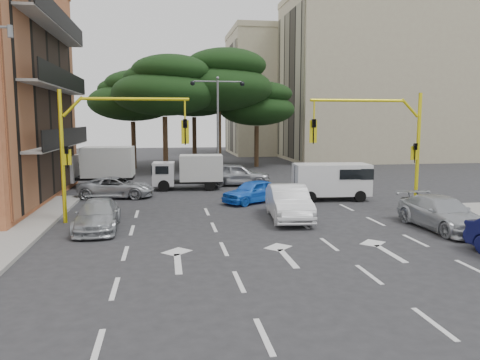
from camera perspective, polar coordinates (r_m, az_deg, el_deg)
The scene contains 21 objects.
ground at distance 20.84m, azimuth 2.30°, elevation -5.58°, with size 120.00×120.00×0.00m, color #28282B.
median_strip at distance 36.43m, azimuth -2.68°, elevation 0.10°, with size 1.40×6.00×0.15m, color gray.
apartment_beige_near at distance 57.38m, azimuth 15.98°, elevation 11.76°, with size 20.20×12.15×18.70m.
apartment_beige_far at distance 66.23m, azimuth 5.87°, elevation 10.50°, with size 16.20×12.15×16.70m.
pine_left_near at distance 41.97m, azimuth -9.14°, elevation 11.28°, with size 9.15×9.15×10.23m.
pine_center at distance 44.31m, azimuth -2.53°, elevation 12.05°, with size 9.98×9.98×11.16m.
pine_left_far at distance 46.01m, azimuth -12.92°, elevation 9.97°, with size 8.32×8.32×9.30m.
pine_right at distance 46.78m, azimuth 2.13°, elevation 9.25°, with size 7.49×7.49×8.37m.
pine_back at distance 49.05m, azimuth -5.58°, elevation 10.75°, with size 9.15×9.15×10.23m.
signal_mast_right at distance 24.45m, azimuth 17.29°, elevation 5.19°, with size 5.79×0.37×6.00m.
signal_mast_left at distance 22.09m, azimuth -16.37°, elevation 5.03°, with size 5.79×0.37×6.00m.
street_lamp_center at distance 36.14m, azimuth -2.73°, elevation 8.55°, with size 4.16×0.36×7.77m.
car_white_hatch at distance 22.16m, azimuth 5.94°, elevation -2.73°, with size 1.69×4.86×1.60m, color silver.
car_blue_compact at distance 26.45m, azimuth 1.60°, elevation -1.39°, with size 1.53×3.79×1.29m, color blue.
car_silver_wagon at distance 20.86m, azimuth -16.97°, elevation -4.14°, with size 1.75×4.30×1.25m, color #A4A8AC.
car_silver_cross_a at distance 29.10m, azimuth -14.80°, elevation -0.88°, with size 2.07×4.49×1.25m, color #ACAEB4.
car_silver_cross_b at distance 33.31m, azimuth -0.35°, elevation 0.69°, with size 1.89×4.69×1.60m, color #A2A4AA.
car_silver_parked at distance 21.81m, azimuth 23.39°, elevation -3.74°, with size 1.95×4.81×1.39m, color #AEB1B6.
van_white at distance 27.85m, azimuth 11.05°, elevation -0.18°, with size 1.96×4.33×2.16m, color silver, non-canonical shape.
box_truck_a at distance 34.11m, azimuth -17.44°, elevation 1.53°, with size 2.39×5.70×2.80m, color silver, non-canonical shape.
box_truck_b at distance 31.64m, azimuth -6.30°, elevation 0.95°, with size 1.98×4.72×2.32m, color silver, non-canonical shape.
Camera 1 is at (-4.04, -19.91, 4.66)m, focal length 35.00 mm.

